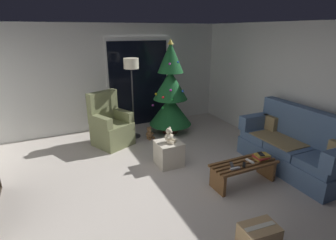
{
  "coord_description": "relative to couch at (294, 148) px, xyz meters",
  "views": [
    {
      "loc": [
        -1.44,
        -3.23,
        2.35
      ],
      "look_at": [
        0.4,
        0.7,
        0.85
      ],
      "focal_mm": 28.0,
      "sensor_mm": 36.0,
      "label": 1
    }
  ],
  "objects": [
    {
      "name": "wall_right",
      "position": [
        0.54,
        0.4,
        0.85
      ],
      "size": [
        0.12,
        6.0,
        2.5
      ],
      "primitive_type": "cube",
      "color": "silver",
      "rests_on": "ground"
    },
    {
      "name": "remote_black",
      "position": [
        -1.18,
        -0.09,
        -0.02
      ],
      "size": [
        0.14,
        0.15,
        0.02
      ],
      "primitive_type": "cube",
      "rotation": [
        0.0,
        0.0,
        5.55
      ],
      "color": "black",
      "rests_on": "coffee_table"
    },
    {
      "name": "cell_phone",
      "position": [
        -0.8,
        -0.03,
        0.06
      ],
      "size": [
        0.12,
        0.16,
        0.01
      ],
      "primitive_type": "cube",
      "rotation": [
        0.0,
        0.0,
        -0.38
      ],
      "color": "black",
      "rests_on": "book_stack"
    },
    {
      "name": "remote_white",
      "position": [
        -1.02,
        -0.03,
        -0.02
      ],
      "size": [
        0.05,
        0.16,
        0.02
      ],
      "primitive_type": "cube",
      "rotation": [
        0.0,
        0.0,
        0.07
      ],
      "color": "silver",
      "rests_on": "coffee_table"
    },
    {
      "name": "remote_graphite",
      "position": [
        -1.35,
        -0.01,
        -0.02
      ],
      "size": [
        0.11,
        0.16,
        0.02
      ],
      "primitive_type": "cube",
      "rotation": [
        0.0,
        0.0,
        5.77
      ],
      "color": "#333338",
      "rests_on": "coffee_table"
    },
    {
      "name": "patio_door_glass",
      "position": [
        -1.66,
        3.37,
        0.65
      ],
      "size": [
        1.5,
        0.02,
        2.1
      ],
      "primitive_type": "cube",
      "color": "black",
      "rests_on": "ground"
    },
    {
      "name": "teddy_bear_cream",
      "position": [
        -1.91,
        1.05,
        0.16
      ],
      "size": [
        0.21,
        0.22,
        0.29
      ],
      "color": "beige",
      "rests_on": "ottoman"
    },
    {
      "name": "teddy_bear_chestnut_by_tree",
      "position": [
        -1.8,
        2.33,
        -0.28
      ],
      "size": [
        0.2,
        0.2,
        0.29
      ],
      "color": "brown",
      "rests_on": "ground"
    },
    {
      "name": "couch",
      "position": [
        0.0,
        0.0,
        0.0
      ],
      "size": [
        0.8,
        1.95,
        1.08
      ],
      "color": "slate",
      "rests_on": "ground"
    },
    {
      "name": "cardboard_box_taped_mid_floor",
      "position": [
        -1.84,
        -1.14,
        -0.25
      ],
      "size": [
        0.44,
        0.32,
        0.3
      ],
      "color": "tan",
      "rests_on": "ground"
    },
    {
      "name": "ottoman",
      "position": [
        -1.92,
        1.06,
        -0.18
      ],
      "size": [
        0.44,
        0.44,
        0.44
      ],
      "primitive_type": "cube",
      "color": "beige",
      "rests_on": "ground"
    },
    {
      "name": "remote_silver",
      "position": [
        -1.37,
        -0.12,
        -0.02
      ],
      "size": [
        0.16,
        0.05,
        0.02
      ],
      "primitive_type": "cube",
      "rotation": [
        0.0,
        0.0,
        1.5
      ],
      "color": "#ADADB2",
      "rests_on": "coffee_table"
    },
    {
      "name": "wall_back",
      "position": [
        -2.32,
        3.46,
        0.85
      ],
      "size": [
        5.72,
        0.12,
        2.5
      ],
      "primitive_type": "cube",
      "color": "silver",
      "rests_on": "ground"
    },
    {
      "name": "ground_plane",
      "position": [
        -2.32,
        0.4,
        -0.4
      ],
      "size": [
        7.0,
        7.0,
        0.0
      ],
      "primitive_type": "plane",
      "color": "#BCB2A8"
    },
    {
      "name": "floor_lamp",
      "position": [
        -2.08,
        2.59,
        1.11
      ],
      "size": [
        0.32,
        0.32,
        1.78
      ],
      "color": "#2D2D30",
      "rests_on": "ground"
    },
    {
      "name": "christmas_tree",
      "position": [
        -1.2,
        2.49,
        0.56
      ],
      "size": [
        1.0,
        1.0,
        2.17
      ],
      "color": "#4C1E19",
      "rests_on": "ground"
    },
    {
      "name": "coffee_table",
      "position": [
        -1.12,
        -0.02,
        -0.15
      ],
      "size": [
        1.1,
        0.4,
        0.37
      ],
      "color": "brown",
      "rests_on": "ground"
    },
    {
      "name": "book_stack",
      "position": [
        -0.79,
        -0.04,
        0.02
      ],
      "size": [
        0.24,
        0.2,
        0.09
      ],
      "color": "#B79333",
      "rests_on": "coffee_table"
    },
    {
      "name": "armchair",
      "position": [
        -2.65,
        2.41,
        0.0
      ],
      "size": [
        0.91,
        0.91,
        1.13
      ],
      "color": "olive",
      "rests_on": "ground"
    },
    {
      "name": "patio_door_frame",
      "position": [
        -1.66,
        3.39,
        0.7
      ],
      "size": [
        1.6,
        0.02,
        2.2
      ],
      "primitive_type": "cube",
      "color": "silver",
      "rests_on": "ground"
    }
  ]
}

